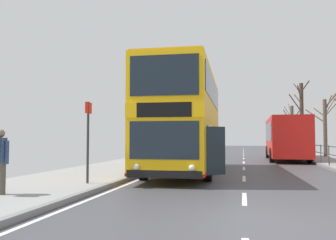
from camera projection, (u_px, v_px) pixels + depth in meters
name	position (u px, v px, depth m)	size (l,w,h in m)	color
ground	(207.00, 217.00, 7.01)	(15.80, 140.00, 0.20)	#414146
double_decker_bus_main	(186.00, 121.00, 16.56)	(3.48, 10.70, 4.57)	#F4B20F
background_bus_far_lane	(286.00, 137.00, 26.04)	(2.77, 9.54, 3.02)	red
bus_stop_sign_near	(88.00, 133.00, 11.62)	(0.08, 0.44, 2.64)	#2D2D33
bare_tree_far_00	(292.00, 127.00, 44.40)	(1.76, 2.54, 5.85)	brown
bare_tree_far_01	(325.00, 124.00, 28.83)	(2.30, 1.49, 5.09)	brown
bare_tree_far_02	(302.00, 116.00, 34.62)	(1.90, 3.11, 6.91)	#423328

